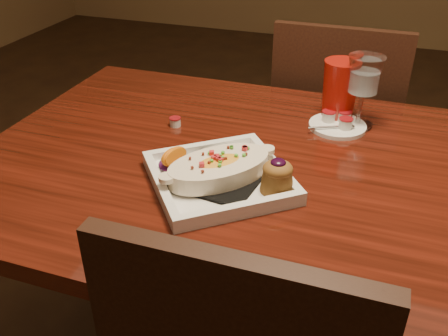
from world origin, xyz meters
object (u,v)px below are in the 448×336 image
(goblet, at_px, (364,79))
(table, at_px, (300,207))
(plate, at_px, (224,173))
(red_tumbler, at_px, (340,91))
(saucer, at_px, (337,124))
(chair_far, at_px, (334,141))

(goblet, bearing_deg, table, -108.10)
(plate, xyz_separation_m, goblet, (0.23, 0.37, 0.10))
(plate, relative_size, red_tumbler, 2.42)
(table, xyz_separation_m, saucer, (0.04, 0.24, 0.11))
(chair_far, xyz_separation_m, plate, (-0.15, -0.73, 0.27))
(table, relative_size, chair_far, 1.61)
(saucer, distance_m, red_tumbler, 0.09)
(table, height_order, red_tumbler, red_tumbler)
(chair_far, relative_size, goblet, 5.04)
(plate, relative_size, goblet, 2.04)
(plate, height_order, saucer, plate)
(plate, distance_m, red_tumbler, 0.44)
(chair_far, height_order, saucer, chair_far)
(plate, distance_m, goblet, 0.45)
(saucer, bearing_deg, table, -99.29)
(saucer, xyz_separation_m, red_tumbler, (-0.01, 0.06, 0.07))
(chair_far, bearing_deg, saucer, 95.62)
(goblet, xyz_separation_m, saucer, (-0.05, -0.03, -0.12))
(table, relative_size, goblet, 8.14)
(plate, height_order, red_tumbler, red_tumbler)
(table, xyz_separation_m, chair_far, (-0.00, 0.63, -0.15))
(table, relative_size, saucer, 10.40)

